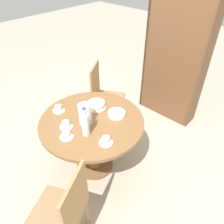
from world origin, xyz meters
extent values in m
plane|color=#B2A893|center=(0.00, 0.00, 0.00)|extent=(14.00, 14.00, 0.00)
cylinder|color=brown|center=(0.00, 0.00, 0.01)|extent=(0.45, 0.45, 0.03)
cylinder|color=brown|center=(0.00, 0.00, 0.37)|extent=(0.17, 0.17, 0.68)
cylinder|color=brown|center=(0.00, 0.00, 0.73)|extent=(1.11, 1.11, 0.04)
cylinder|color=#A87A47|center=(0.14, -0.70, 0.20)|extent=(0.03, 0.03, 0.39)
cylinder|color=#A87A47|center=(0.46, -0.54, 0.20)|extent=(0.03, 0.03, 0.39)
cube|color=#93704C|center=(0.38, -0.78, 0.42)|extent=(0.56, 0.56, 0.04)
cube|color=#A87A47|center=(0.56, -0.69, 0.69)|extent=(0.20, 0.37, 0.50)
cylinder|color=#A87A47|center=(-0.20, 0.68, 0.20)|extent=(0.03, 0.03, 0.39)
cylinder|color=#A87A47|center=(-0.39, 0.99, 0.20)|extent=(0.03, 0.03, 0.39)
cylinder|color=#A87A47|center=(-0.51, 0.49, 0.20)|extent=(0.03, 0.03, 0.39)
cylinder|color=#A87A47|center=(-0.70, 0.80, 0.20)|extent=(0.03, 0.03, 0.39)
cube|color=#93704C|center=(-0.45, 0.74, 0.42)|extent=(0.58, 0.58, 0.04)
cube|color=#A87A47|center=(-0.62, 0.64, 0.69)|extent=(0.23, 0.35, 0.50)
cube|color=brown|center=(0.47, 1.58, 0.93)|extent=(0.04, 0.28, 1.87)
cube|color=brown|center=(-0.37, 1.58, 0.93)|extent=(0.04, 0.28, 1.87)
cube|color=brown|center=(0.05, 1.45, 0.93)|extent=(0.88, 0.02, 1.87)
cube|color=brown|center=(0.05, 1.58, 0.02)|extent=(0.80, 0.27, 0.04)
cube|color=brown|center=(0.05, 1.58, 0.47)|extent=(0.80, 0.27, 0.04)
cube|color=brown|center=(0.05, 1.58, 0.93)|extent=(0.80, 0.27, 0.04)
cube|color=brown|center=(0.05, 1.58, 1.40)|extent=(0.80, 0.27, 0.04)
cube|color=#28703D|center=(0.31, 1.57, 0.19)|extent=(0.29, 0.21, 0.32)
cube|color=orange|center=(-0.21, 1.57, 0.22)|extent=(0.29, 0.21, 0.36)
cube|color=gold|center=(0.30, 1.57, 0.64)|extent=(0.31, 0.21, 0.32)
cube|color=beige|center=(-0.20, 1.57, 0.63)|extent=(0.31, 0.21, 0.29)
cube|color=orange|center=(0.28, 1.57, 1.10)|extent=(0.34, 0.21, 0.29)
cube|color=#28703D|center=(-0.18, 1.57, 1.12)|extent=(0.34, 0.21, 0.34)
cube|color=#234793|center=(0.29, 1.57, 1.58)|extent=(0.32, 0.21, 0.33)
cube|color=orange|center=(-0.20, 1.57, 1.59)|extent=(0.32, 0.21, 0.34)
cylinder|color=white|center=(-0.01, -0.07, 0.86)|extent=(0.13, 0.13, 0.22)
cone|color=white|center=(-0.01, -0.07, 0.98)|extent=(0.12, 0.12, 0.02)
sphere|color=white|center=(-0.01, -0.07, 1.00)|extent=(0.02, 0.02, 0.02)
cylinder|color=silver|center=(0.12, -0.18, 0.87)|extent=(0.07, 0.07, 0.24)
cylinder|color=silver|center=(0.12, -0.18, 1.02)|extent=(0.03, 0.03, 0.07)
cylinder|color=#2D5184|center=(0.12, -0.18, 1.06)|extent=(0.04, 0.04, 0.01)
cylinder|color=silver|center=(-0.13, 0.19, 0.75)|extent=(0.22, 0.22, 0.01)
cylinder|color=silver|center=(-0.13, 0.19, 0.79)|extent=(0.19, 0.19, 0.05)
cylinder|color=silver|center=(-0.11, -0.25, 0.75)|extent=(0.13, 0.13, 0.01)
cylinder|color=white|center=(-0.11, -0.25, 0.79)|extent=(0.07, 0.07, 0.06)
cylinder|color=silver|center=(0.01, -0.34, 0.75)|extent=(0.13, 0.13, 0.01)
cylinder|color=white|center=(0.01, -0.34, 0.79)|extent=(0.07, 0.07, 0.06)
cylinder|color=silver|center=(0.34, -0.14, 0.75)|extent=(0.13, 0.13, 0.01)
cylinder|color=white|center=(0.34, -0.14, 0.79)|extent=(0.07, 0.07, 0.06)
cylinder|color=silver|center=(-0.38, -0.14, 0.75)|extent=(0.13, 0.13, 0.01)
cylinder|color=white|center=(-0.38, -0.14, 0.79)|extent=(0.07, 0.07, 0.06)
cylinder|color=white|center=(0.14, 0.24, 0.75)|extent=(0.19, 0.19, 0.01)
cylinder|color=white|center=(0.14, 0.24, 0.76)|extent=(0.19, 0.19, 0.01)
cylinder|color=white|center=(0.14, 0.24, 0.77)|extent=(0.19, 0.19, 0.01)
cylinder|color=white|center=(0.14, 0.24, 0.78)|extent=(0.19, 0.19, 0.01)
camera|label=1|loc=(1.35, -1.15, 2.22)|focal=35.00mm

